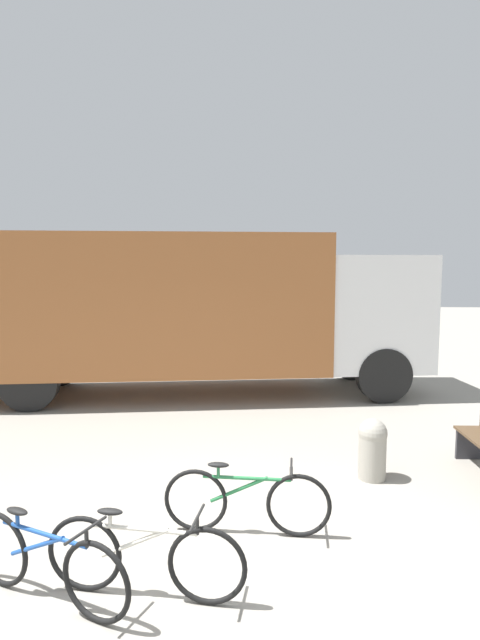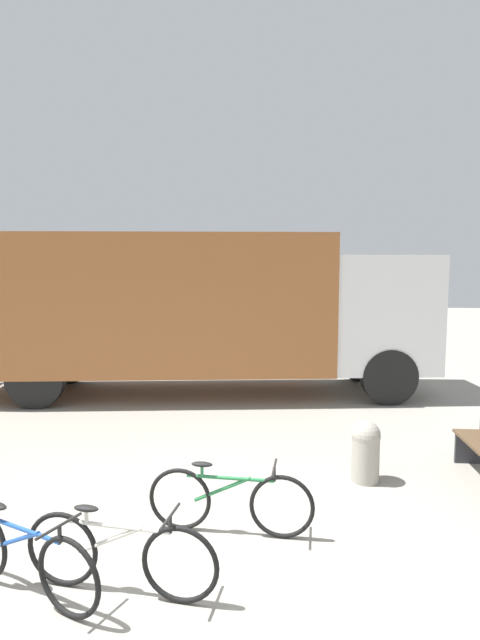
% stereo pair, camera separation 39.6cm
% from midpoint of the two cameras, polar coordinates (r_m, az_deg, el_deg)
% --- Properties ---
extents(ground_plane, '(60.00, 60.00, 0.00)m').
position_cam_midpoint_polar(ground_plane, '(5.13, -9.16, -25.77)').
color(ground_plane, gray).
extents(delivery_truck, '(9.95, 3.75, 3.35)m').
position_cam_midpoint_polar(delivery_truck, '(10.57, -7.02, 1.60)').
color(delivery_truck, '#99592D').
rests_on(delivery_truck, ground).
extents(bicycle_near, '(1.60, 0.71, 0.74)m').
position_cam_midpoint_polar(bicycle_near, '(4.77, -23.90, -23.96)').
color(bicycle_near, black).
rests_on(bicycle_near, ground).
extents(bicycle_middle, '(1.70, 0.44, 0.74)m').
position_cam_midpoint_polar(bicycle_middle, '(4.60, -13.61, -24.85)').
color(bicycle_middle, black).
rests_on(bicycle_middle, ground).
extents(bicycle_far, '(1.70, 0.44, 0.74)m').
position_cam_midpoint_polar(bicycle_far, '(5.35, -1.55, -19.96)').
color(bicycle_far, black).
rests_on(bicycle_far, ground).
extents(bollard_near_bench, '(0.36, 0.36, 0.78)m').
position_cam_midpoint_polar(bollard_near_bench, '(6.72, 13.23, -13.92)').
color(bollard_near_bench, '#9E998C').
rests_on(bollard_near_bench, ground).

